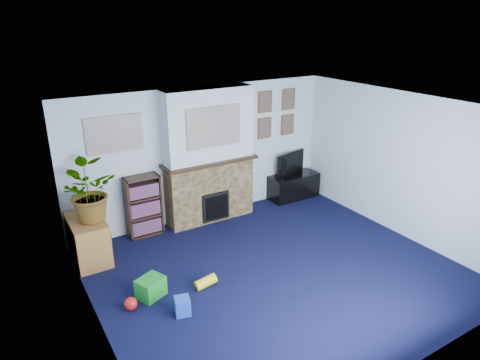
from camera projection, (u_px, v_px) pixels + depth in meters
floor at (275, 271)px, 6.29m from camera, size 5.00×4.50×0.01m
ceiling at (281, 109)px, 5.43m from camera, size 5.00×4.50×0.01m
wall_back at (204, 154)px, 7.65m from camera, size 5.00×0.04×2.40m
wall_front at (418, 276)px, 4.07m from camera, size 5.00×0.04×2.40m
wall_left at (92, 243)px, 4.64m from camera, size 0.04×4.50×2.40m
wall_right at (400, 165)px, 7.08m from camera, size 0.04×4.50×2.40m
chimney_breast at (209, 157)px, 7.49m from camera, size 1.72×0.50×2.40m
collage_main at (214, 127)px, 7.11m from camera, size 1.00×0.03×0.68m
collage_left at (114, 134)px, 6.67m from camera, size 0.90×0.03×0.58m
portrait_tl at (265, 102)px, 7.98m from camera, size 0.30×0.03×0.40m
portrait_tr at (288, 99)px, 8.25m from camera, size 0.30×0.03×0.40m
portrait_bl at (264, 128)px, 8.16m from camera, size 0.30×0.03×0.40m
portrait_br at (287, 125)px, 8.43m from camera, size 0.30×0.03×0.40m
tv_stand at (293, 187)px, 8.76m from camera, size 1.04×0.44×0.49m
television at (294, 164)px, 8.59m from camera, size 0.79×0.28×0.45m
bookshelf at (144, 207)px, 7.19m from camera, size 0.58×0.28×1.05m
sideboard at (88, 239)px, 6.47m from camera, size 0.48×0.87×0.68m
potted_plant at (86, 193)px, 6.18m from camera, size 1.03×1.05×0.88m
mantel_clock at (209, 156)px, 7.43m from camera, size 0.11×0.06×0.15m
mantel_candle at (229, 152)px, 7.62m from camera, size 0.05×0.05×0.15m
mantel_teddy at (184, 161)px, 7.20m from camera, size 0.12×0.12×0.12m
mantel_can at (247, 150)px, 7.82m from camera, size 0.05×0.05×0.11m
green_crate at (151, 287)px, 5.68m from camera, size 0.42×0.39×0.27m
toy_ball at (131, 303)px, 5.44m from camera, size 0.17×0.17×0.17m
toy_block at (182, 306)px, 5.35m from camera, size 0.23×0.23×0.23m
toy_tube at (206, 282)px, 5.91m from camera, size 0.32×0.14×0.18m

